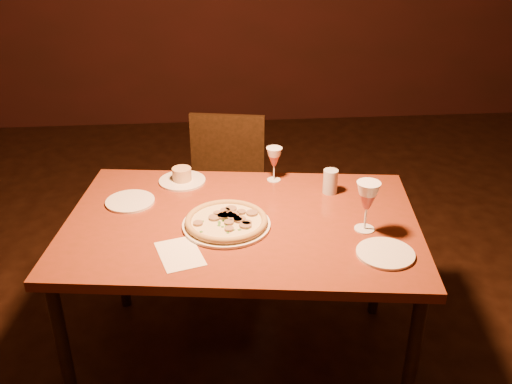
{
  "coord_description": "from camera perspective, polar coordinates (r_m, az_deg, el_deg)",
  "views": [
    {
      "loc": [
        -0.27,
        -1.73,
        1.91
      ],
      "look_at": [
        -0.1,
        0.31,
        0.86
      ],
      "focal_mm": 40.0,
      "sensor_mm": 36.0,
      "label": 1
    }
  ],
  "objects": [
    {
      "name": "water_tumbler",
      "position": [
        2.51,
        7.45,
        1.06
      ],
      "size": [
        0.06,
        0.06,
        0.11
      ],
      "primitive_type": "cylinder",
      "color": "silver",
      "rests_on": "dining_table"
    },
    {
      "name": "pizza_plate",
      "position": [
        2.25,
        -2.98,
        -2.98
      ],
      "size": [
        0.35,
        0.35,
        0.04
      ],
      "color": "white",
      "rests_on": "dining_table"
    },
    {
      "name": "ramekin_saucer",
      "position": [
        2.62,
        -7.4,
        1.46
      ],
      "size": [
        0.21,
        0.21,
        0.07
      ],
      "color": "white",
      "rests_on": "dining_table"
    },
    {
      "name": "wine_glass_right",
      "position": [
        2.23,
        11.0,
        -1.43
      ],
      "size": [
        0.09,
        0.09,
        0.2
      ],
      "primitive_type": null,
      "color": "#AB4B47",
      "rests_on": "dining_table"
    },
    {
      "name": "side_plate_near",
      "position": [
        2.14,
        12.81,
        -6.01
      ],
      "size": [
        0.21,
        0.21,
        0.01
      ],
      "primitive_type": "cylinder",
      "color": "white",
      "rests_on": "dining_table"
    },
    {
      "name": "wine_glass_far",
      "position": [
        2.59,
        1.81,
        2.8
      ],
      "size": [
        0.07,
        0.07,
        0.16
      ],
      "primitive_type": null,
      "color": "#AB4B47",
      "rests_on": "dining_table"
    },
    {
      "name": "dining_table",
      "position": [
        2.34,
        -1.43,
        -4.25
      ],
      "size": [
        1.52,
        1.09,
        0.76
      ],
      "rotation": [
        0.0,
        0.0,
        -0.13
      ],
      "color": "maroon",
      "rests_on": "floor"
    },
    {
      "name": "side_plate_left",
      "position": [
        2.49,
        -12.47,
        -0.92
      ],
      "size": [
        0.21,
        0.21,
        0.01
      ],
      "primitive_type": "cylinder",
      "color": "white",
      "rests_on": "dining_table"
    },
    {
      "name": "menu_card",
      "position": [
        2.11,
        -7.63,
        -6.14
      ],
      "size": [
        0.2,
        0.25,
        0.0
      ],
      "primitive_type": "cube",
      "rotation": [
        0.0,
        0.0,
        0.29
      ],
      "color": "white",
      "rests_on": "dining_table"
    },
    {
      "name": "chair_far",
      "position": [
        3.17,
        -3.13,
        0.54
      ],
      "size": [
        0.49,
        0.49,
        0.86
      ],
      "rotation": [
        0.0,
        0.0,
        -0.19
      ],
      "color": "black",
      "rests_on": "floor"
    }
  ]
}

